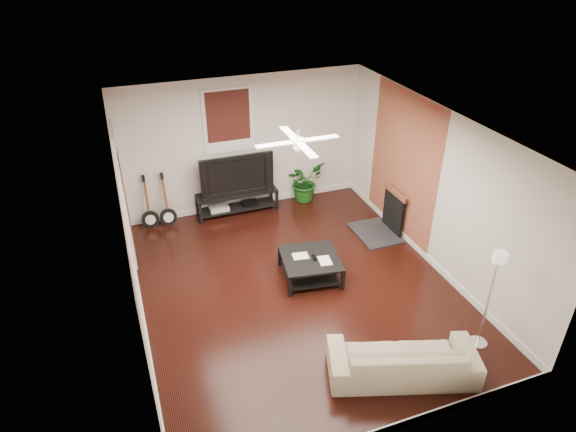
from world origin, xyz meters
name	(u,v)px	position (x,y,z in m)	size (l,w,h in m)	color
room	(297,214)	(0.00, 0.00, 1.40)	(5.01, 6.01, 2.81)	black
brick_accent	(403,166)	(2.49, 1.00, 1.40)	(0.02, 2.20, 2.80)	#AF4F38
fireplace	(384,212)	(2.20, 1.00, 0.46)	(0.80, 1.10, 0.92)	black
window_back	(228,121)	(-0.30, 2.97, 1.95)	(1.00, 0.06, 1.30)	#38130F
door_left	(124,194)	(-2.46, 1.90, 1.25)	(0.08, 1.00, 2.50)	white
tv_stand	(237,202)	(-0.26, 2.78, 0.24)	(1.68, 0.45, 0.47)	black
tv	(235,173)	(-0.26, 2.80, 0.90)	(1.51, 0.20, 0.87)	black
coffee_table	(310,267)	(0.32, 0.17, 0.20)	(0.95, 0.95, 0.40)	black
sofa	(403,358)	(0.65, -2.25, 0.29)	(1.96, 0.77, 0.57)	tan
floor_lamp	(489,300)	(2.00, -2.15, 0.80)	(0.26, 0.26, 1.60)	white
potted_plant	(305,181)	(1.27, 2.82, 0.44)	(0.79, 0.69, 0.88)	#175318
guitar_left	(148,204)	(-2.05, 2.75, 0.55)	(0.34, 0.24, 1.11)	black
guitar_right	(166,201)	(-1.70, 2.72, 0.55)	(0.34, 0.24, 1.11)	black
ceiling_fan	(298,141)	(0.00, 0.00, 2.60)	(1.24, 1.24, 0.32)	white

